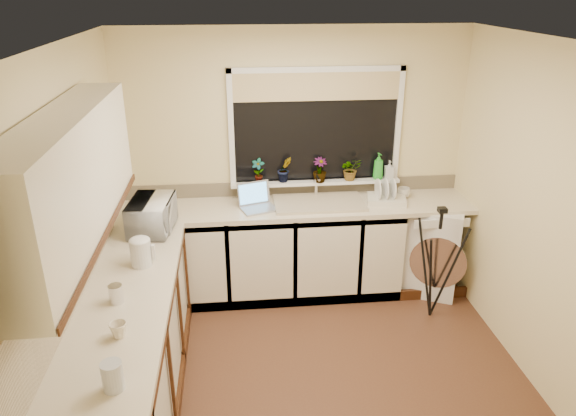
{
  "coord_description": "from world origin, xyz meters",
  "views": [
    {
      "loc": [
        -0.55,
        -3.28,
        2.77
      ],
      "look_at": [
        -0.15,
        0.55,
        1.15
      ],
      "focal_mm": 33.29,
      "sensor_mm": 36.0,
      "label": 1
    }
  ],
  "objects_px": {
    "steel_jar": "(116,294)",
    "kettle": "(141,253)",
    "soap_bottle_clear": "(389,170)",
    "washing_machine": "(426,245)",
    "plant_d": "(351,169)",
    "soap_bottle_green": "(378,166)",
    "dish_rack": "(386,200)",
    "glass_jug": "(113,376)",
    "plant_a": "(258,171)",
    "tripod": "(436,264)",
    "laptop": "(256,202)",
    "microwave": "(152,215)",
    "cup_left": "(119,330)",
    "plant_b": "(285,169)",
    "cup_back": "(404,193)",
    "plant_c": "(320,170)"
  },
  "relations": [
    {
      "from": "tripod",
      "to": "cup_left",
      "type": "bearing_deg",
      "value": -145.09
    },
    {
      "from": "laptop",
      "to": "dish_rack",
      "type": "xyz_separation_m",
      "value": [
        1.2,
        0.0,
        -0.03
      ]
    },
    {
      "from": "washing_machine",
      "to": "plant_a",
      "type": "bearing_deg",
      "value": -164.07
    },
    {
      "from": "washing_machine",
      "to": "soap_bottle_clear",
      "type": "relative_size",
      "value": 4.95
    },
    {
      "from": "steel_jar",
      "to": "plant_d",
      "type": "distance_m",
      "value": 2.53
    },
    {
      "from": "kettle",
      "to": "glass_jug",
      "type": "distance_m",
      "value": 1.28
    },
    {
      "from": "washing_machine",
      "to": "cup_back",
      "type": "bearing_deg",
      "value": -177.98
    },
    {
      "from": "soap_bottle_green",
      "to": "plant_d",
      "type": "bearing_deg",
      "value": -179.52
    },
    {
      "from": "glass_jug",
      "to": "plant_d",
      "type": "distance_m",
      "value": 3.04
    },
    {
      "from": "microwave",
      "to": "soap_bottle_clear",
      "type": "relative_size",
      "value": 2.72
    },
    {
      "from": "tripod",
      "to": "soap_bottle_clear",
      "type": "height_order",
      "value": "soap_bottle_clear"
    },
    {
      "from": "plant_d",
      "to": "soap_bottle_clear",
      "type": "relative_size",
      "value": 1.22
    },
    {
      "from": "microwave",
      "to": "soap_bottle_green",
      "type": "relative_size",
      "value": 1.89
    },
    {
      "from": "steel_jar",
      "to": "tripod",
      "type": "bearing_deg",
      "value": 20.55
    },
    {
      "from": "laptop",
      "to": "steel_jar",
      "type": "height_order",
      "value": "laptop"
    },
    {
      "from": "laptop",
      "to": "cup_left",
      "type": "bearing_deg",
      "value": -133.74
    },
    {
      "from": "tripod",
      "to": "cup_left",
      "type": "distance_m",
      "value": 2.76
    },
    {
      "from": "tripod",
      "to": "glass_jug",
      "type": "distance_m",
      "value": 2.95
    },
    {
      "from": "dish_rack",
      "to": "microwave",
      "type": "distance_m",
      "value": 2.11
    },
    {
      "from": "laptop",
      "to": "plant_c",
      "type": "relative_size",
      "value": 1.58
    },
    {
      "from": "soap_bottle_clear",
      "to": "cup_back",
      "type": "bearing_deg",
      "value": -48.31
    },
    {
      "from": "soap_bottle_clear",
      "to": "glass_jug",
      "type": "bearing_deg",
      "value": -130.1
    },
    {
      "from": "dish_rack",
      "to": "cup_left",
      "type": "height_order",
      "value": "cup_left"
    },
    {
      "from": "plant_c",
      "to": "cup_left",
      "type": "relative_size",
      "value": 2.31
    },
    {
      "from": "dish_rack",
      "to": "soap_bottle_green",
      "type": "xyz_separation_m",
      "value": [
        -0.03,
        0.23,
        0.25
      ]
    },
    {
      "from": "tripod",
      "to": "plant_a",
      "type": "bearing_deg",
      "value": 158.8
    },
    {
      "from": "plant_d",
      "to": "soap_bottle_green",
      "type": "relative_size",
      "value": 0.85
    },
    {
      "from": "kettle",
      "to": "tripod",
      "type": "relative_size",
      "value": 0.19
    },
    {
      "from": "steel_jar",
      "to": "kettle",
      "type": "bearing_deg",
      "value": 79.62
    },
    {
      "from": "plant_b",
      "to": "plant_d",
      "type": "xyz_separation_m",
      "value": [
        0.62,
        -0.01,
        -0.01
      ]
    },
    {
      "from": "dish_rack",
      "to": "cup_back",
      "type": "height_order",
      "value": "cup_back"
    },
    {
      "from": "glass_jug",
      "to": "cup_back",
      "type": "relative_size",
      "value": 1.27
    },
    {
      "from": "washing_machine",
      "to": "dish_rack",
      "type": "distance_m",
      "value": 0.65
    },
    {
      "from": "dish_rack",
      "to": "glass_jug",
      "type": "xyz_separation_m",
      "value": [
        -2.03,
        -2.27,
        0.05
      ]
    },
    {
      "from": "plant_a",
      "to": "cup_left",
      "type": "height_order",
      "value": "plant_a"
    },
    {
      "from": "washing_machine",
      "to": "plant_d",
      "type": "relative_size",
      "value": 4.07
    },
    {
      "from": "microwave",
      "to": "soap_bottle_clear",
      "type": "bearing_deg",
      "value": -68.11
    },
    {
      "from": "glass_jug",
      "to": "plant_d",
      "type": "relative_size",
      "value": 0.73
    },
    {
      "from": "soap_bottle_green",
      "to": "plant_a",
      "type": "bearing_deg",
      "value": 179.34
    },
    {
      "from": "glass_jug",
      "to": "plant_d",
      "type": "xyz_separation_m",
      "value": [
        1.73,
        2.5,
        0.18
      ]
    },
    {
      "from": "plant_d",
      "to": "dish_rack",
      "type": "bearing_deg",
      "value": -37.52
    },
    {
      "from": "dish_rack",
      "to": "plant_a",
      "type": "height_order",
      "value": "plant_a"
    },
    {
      "from": "plant_b",
      "to": "soap_bottle_green",
      "type": "xyz_separation_m",
      "value": [
        0.89,
        -0.01,
        0.0
      ]
    },
    {
      "from": "soap_bottle_green",
      "to": "microwave",
      "type": "bearing_deg",
      "value": -163.05
    },
    {
      "from": "soap_bottle_green",
      "to": "soap_bottle_clear",
      "type": "bearing_deg",
      "value": -2.18
    },
    {
      "from": "soap_bottle_green",
      "to": "dish_rack",
      "type": "bearing_deg",
      "value": -82.21
    },
    {
      "from": "glass_jug",
      "to": "plant_c",
      "type": "distance_m",
      "value": 2.87
    },
    {
      "from": "soap_bottle_clear",
      "to": "washing_machine",
      "type": "bearing_deg",
      "value": -33.11
    },
    {
      "from": "soap_bottle_green",
      "to": "steel_jar",
      "type": "bearing_deg",
      "value": -141.46
    },
    {
      "from": "dish_rack",
      "to": "plant_d",
      "type": "height_order",
      "value": "plant_d"
    }
  ]
}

